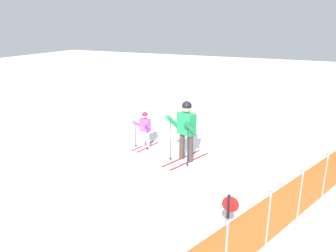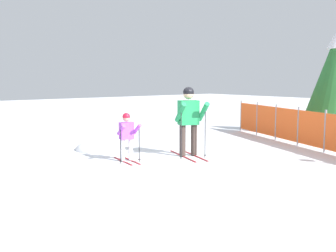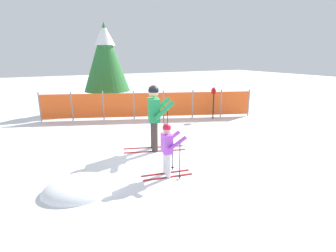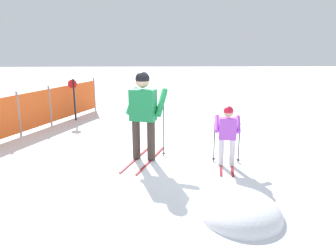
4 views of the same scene
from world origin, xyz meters
name	(u,v)px [view 1 (image 1 of 4)]	position (x,y,z in m)	size (l,w,h in m)	color
ground_plane	(178,161)	(0.00, 0.00, 0.00)	(60.00, 60.00, 0.00)	white
skier_adult	(186,126)	(-0.16, 0.17, 1.09)	(1.75, 0.98, 1.83)	maroon
skier_child	(145,127)	(-0.62, -1.46, 0.71)	(1.16, 0.57, 1.20)	maroon
safety_fence	(312,186)	(1.18, 3.70, 0.59)	(8.19, 3.18, 1.19)	gray
trail_marker	(228,222)	(3.59, 2.48, 0.82)	(0.05, 0.28, 1.32)	black
snow_mound	(174,131)	(-2.51, -1.25, 0.00)	(1.40, 1.19, 0.56)	white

